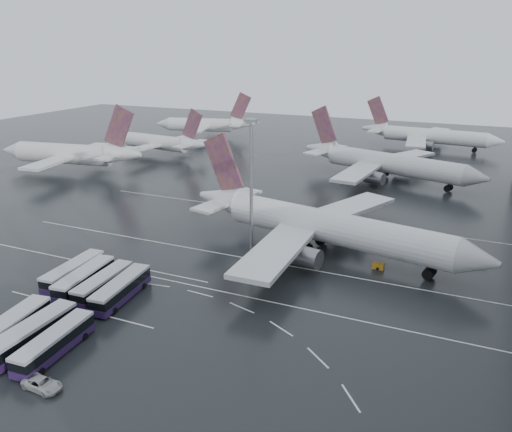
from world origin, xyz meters
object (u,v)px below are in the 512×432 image
at_px(airliner_gate_b, 384,163).
at_px(bus_row_near_b, 84,279).
at_px(airliner_gate_c, 426,136).
at_px(bus_row_far_c, 54,343).
at_px(jet_remote_mid, 162,143).
at_px(jet_remote_far, 207,125).
at_px(van_curve_a, 42,384).
at_px(bus_row_near_a, 73,272).
at_px(bus_row_far_b, 32,333).
at_px(gse_cart_belly_b, 423,254).
at_px(gse_cart_belly_d, 481,259).
at_px(floodlight_mast, 251,173).
at_px(jet_remote_west, 73,154).
at_px(gse_cart_belly_a, 378,266).
at_px(airliner_main, 320,226).
at_px(bus_row_near_d, 121,289).
at_px(bus_row_far_a, 9,328).
at_px(bus_row_near_c, 103,284).

height_order(airliner_gate_b, bus_row_near_b, airliner_gate_b).
relative_size(airliner_gate_c, bus_row_far_c, 4.13).
xyz_separation_m(jet_remote_mid, bus_row_far_c, (57.80, -111.20, -2.90)).
relative_size(jet_remote_far, van_curve_a, 8.76).
relative_size(bus_row_near_a, bus_row_far_b, 0.97).
xyz_separation_m(airliner_gate_c, van_curve_a, (-25.66, -170.27, -4.11)).
distance_m(gse_cart_belly_b, gse_cart_belly_d, 10.47).
bearing_deg(bus_row_far_b, jet_remote_far, 20.28).
bearing_deg(floodlight_mast, jet_remote_mid, 133.53).
distance_m(bus_row_far_b, gse_cart_belly_b, 68.85).
distance_m(jet_remote_west, van_curve_a, 112.25).
relative_size(floodlight_mast, gse_cart_belly_a, 13.01).
bearing_deg(bus_row_near_a, gse_cart_belly_a, -64.26).
distance_m(airliner_gate_c, jet_remote_far, 92.78).
height_order(airliner_main, van_curve_a, airliner_main).
bearing_deg(jet_remote_far, bus_row_far_c, 98.11).
bearing_deg(bus_row_near_d, bus_row_far_a, 151.16).
distance_m(jet_remote_far, gse_cart_belly_a, 146.09).
relative_size(airliner_gate_c, bus_row_near_d, 3.95).
xyz_separation_m(jet_remote_far, floodlight_mast, (73.30, -114.36, 11.56)).
bearing_deg(bus_row_far_b, gse_cart_belly_d, -46.11).
bearing_deg(airliner_main, gse_cart_belly_b, 26.57).
xyz_separation_m(jet_remote_far, van_curve_a, (66.49, -159.50, -4.32)).
distance_m(floodlight_mast, gse_cart_belly_b, 36.53).
height_order(bus_row_near_a, bus_row_far_a, bus_row_far_a).
bearing_deg(gse_cart_belly_d, airliner_gate_b, 117.36).
bearing_deg(floodlight_mast, bus_row_near_d, -117.44).
bearing_deg(bus_row_near_b, floodlight_mast, -47.80).
xyz_separation_m(bus_row_far_b, floodlight_mast, (14.87, 38.81, 14.72)).
distance_m(airliner_main, jet_remote_mid, 101.92).
height_order(airliner_main, jet_remote_mid, airliner_main).
bearing_deg(jet_remote_far, bus_row_near_c, 98.49).
bearing_deg(gse_cart_belly_b, bus_row_near_a, -147.08).
bearing_deg(bus_row_near_b, bus_row_near_d, -100.81).
height_order(airliner_gate_b, bus_row_near_c, airliner_gate_b).
height_order(jet_remote_mid, bus_row_near_a, jet_remote_mid).
bearing_deg(bus_row_near_b, bus_row_near_a, 62.98).
bearing_deg(airliner_gate_b, bus_row_near_c, -89.39).
height_order(bus_row_far_a, gse_cart_belly_a, bus_row_far_a).
bearing_deg(bus_row_near_b, bus_row_far_c, -155.89).
distance_m(airliner_main, bus_row_near_b, 44.14).
height_order(airliner_main, bus_row_near_b, airliner_main).
xyz_separation_m(airliner_gate_c, bus_row_near_b, (-39.06, -147.98, -3.01)).
bearing_deg(airliner_main, floodlight_mast, -132.15).
bearing_deg(bus_row_near_c, bus_row_near_b, 84.76).
relative_size(jet_remote_far, bus_row_far_c, 3.40).
bearing_deg(bus_row_far_c, bus_row_near_b, 26.47).
height_order(bus_row_far_b, gse_cart_belly_b, bus_row_far_b).
relative_size(bus_row_near_c, gse_cart_belly_b, 5.81).
relative_size(bus_row_near_c, bus_row_far_b, 0.95).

